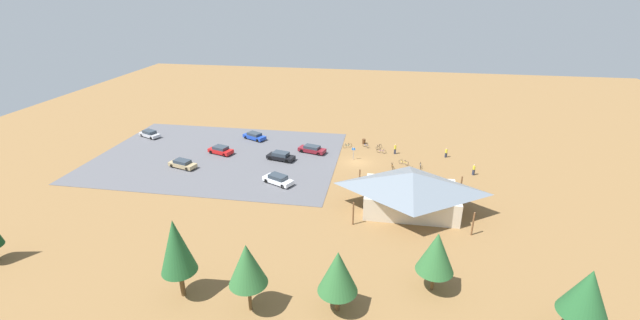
% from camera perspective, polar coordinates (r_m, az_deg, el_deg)
% --- Properties ---
extents(ground, '(160.00, 160.00, 0.00)m').
position_cam_1_polar(ground, '(68.52, 5.14, -0.32)').
color(ground, olive).
rests_on(ground, ground).
extents(parking_lot_asphalt, '(40.41, 29.12, 0.05)m').
position_cam_1_polar(parking_lot_asphalt, '(72.79, -13.71, 0.54)').
color(parking_lot_asphalt, '#56565B').
rests_on(parking_lot_asphalt, ground).
extents(bike_pavilion, '(14.25, 10.15, 5.25)m').
position_cam_1_polar(bike_pavilion, '(54.25, 12.41, -3.92)').
color(bike_pavilion, beige).
rests_on(bike_pavilion, ground).
extents(trash_bin, '(0.60, 0.60, 0.90)m').
position_cam_1_polar(trash_bin, '(76.56, 6.03, 2.56)').
color(trash_bin, brown).
rests_on(trash_bin, ground).
extents(lot_sign, '(0.56, 0.08, 2.20)m').
position_cam_1_polar(lot_sign, '(68.99, 4.61, 1.13)').
color(lot_sign, '#99999E').
rests_on(lot_sign, ground).
extents(pine_center, '(3.27, 3.27, 8.16)m').
position_cam_1_polar(pine_center, '(39.95, -19.12, -11.12)').
color(pine_center, brown).
rests_on(pine_center, ground).
extents(pine_west, '(3.56, 3.56, 6.21)m').
position_cam_1_polar(pine_west, '(37.08, 2.46, -15.06)').
color(pine_west, brown).
rests_on(pine_west, ground).
extents(pine_midwest, '(3.54, 3.54, 6.27)m').
position_cam_1_polar(pine_midwest, '(40.66, 15.67, -12.08)').
color(pine_midwest, brown).
rests_on(pine_midwest, ground).
extents(pine_far_east, '(3.78, 3.78, 6.80)m').
position_cam_1_polar(pine_far_east, '(40.15, 32.77, -15.02)').
color(pine_far_east, brown).
rests_on(pine_far_east, ground).
extents(pine_east, '(3.42, 3.42, 6.92)m').
position_cam_1_polar(pine_east, '(37.13, -9.97, -13.93)').
color(pine_east, brown).
rests_on(pine_east, ground).
extents(bicycle_orange_lone_east, '(0.48, 1.81, 0.87)m').
position_cam_1_polar(bicycle_orange_lone_east, '(66.78, 9.88, -0.86)').
color(bicycle_orange_lone_east, black).
rests_on(bicycle_orange_lone_east, ground).
extents(bicycle_purple_by_bin, '(1.64, 0.48, 0.83)m').
position_cam_1_polar(bicycle_purple_by_bin, '(72.59, 8.43, 1.20)').
color(bicycle_purple_by_bin, black).
rests_on(bicycle_purple_by_bin, ground).
extents(bicycle_blue_edge_north, '(1.25, 1.08, 0.76)m').
position_cam_1_polar(bicycle_blue_edge_north, '(74.87, 6.32, 1.98)').
color(bicycle_blue_edge_north, black).
rests_on(bicycle_blue_edge_north, ground).
extents(bicycle_yellow_front_row, '(1.57, 0.88, 0.80)m').
position_cam_1_polar(bicycle_yellow_front_row, '(68.57, 11.41, -0.35)').
color(bicycle_yellow_front_row, black).
rests_on(bicycle_yellow_front_row, ground).
extents(bicycle_silver_near_sign, '(1.66, 0.48, 0.86)m').
position_cam_1_polar(bicycle_silver_near_sign, '(66.09, 12.23, -1.33)').
color(bicycle_silver_near_sign, black).
rests_on(bicycle_silver_near_sign, ground).
extents(bicycle_white_mid_cluster, '(0.48, 1.78, 0.88)m').
position_cam_1_polar(bicycle_white_mid_cluster, '(67.99, 13.59, -0.74)').
color(bicycle_white_mid_cluster, black).
rests_on(bicycle_white_mid_cluster, ground).
extents(bicycle_teal_lone_west, '(1.44, 0.94, 0.82)m').
position_cam_1_polar(bicycle_teal_lone_west, '(74.46, 3.82, 1.97)').
color(bicycle_teal_lone_west, black).
rests_on(bicycle_teal_lone_west, ground).
extents(bicycle_black_back_row, '(0.97, 1.44, 0.83)m').
position_cam_1_polar(bicycle_black_back_row, '(74.49, 8.07, 1.80)').
color(bicycle_black_back_row, black).
rests_on(bicycle_black_back_row, ground).
extents(car_red_second_row, '(4.62, 3.13, 1.34)m').
position_cam_1_polar(car_red_second_row, '(73.38, -13.46, 1.34)').
color(car_red_second_row, red).
rests_on(car_red_second_row, parking_lot_asphalt).
extents(car_silver_mid_lot, '(4.60, 3.30, 1.34)m').
position_cam_1_polar(car_silver_mid_lot, '(85.61, -22.31, 3.34)').
color(car_silver_mid_lot, '#BCBCC1').
rests_on(car_silver_mid_lot, parking_lot_asphalt).
extents(car_black_end_stall, '(4.87, 2.89, 1.37)m').
position_cam_1_polar(car_black_end_stall, '(69.13, -5.39, 0.54)').
color(car_black_end_stall, black).
rests_on(car_black_end_stall, parking_lot_asphalt).
extents(car_white_by_curb, '(4.93, 3.63, 1.39)m').
position_cam_1_polar(car_white_by_curb, '(60.97, -5.79, -2.66)').
color(car_white_by_curb, white).
rests_on(car_white_by_curb, parking_lot_asphalt).
extents(car_tan_back_corner, '(4.83, 2.92, 1.31)m').
position_cam_1_polar(car_tan_back_corner, '(69.44, -18.32, -0.50)').
color(car_tan_back_corner, tan).
rests_on(car_tan_back_corner, parking_lot_asphalt).
extents(car_maroon_near_entry, '(5.02, 2.94, 1.28)m').
position_cam_1_polar(car_maroon_near_entry, '(71.83, -1.10, 1.50)').
color(car_maroon_near_entry, maroon).
rests_on(car_maroon_near_entry, parking_lot_asphalt).
extents(car_blue_aisle_side, '(4.78, 3.56, 1.31)m').
position_cam_1_polar(car_blue_aisle_side, '(79.05, -8.98, 3.27)').
color(car_blue_aisle_side, '#1E42B2').
rests_on(car_blue_aisle_side, parking_lot_asphalt).
extents(visitor_by_pavilion, '(0.40, 0.37, 1.69)m').
position_cam_1_polar(visitor_by_pavilion, '(73.05, 16.91, 1.00)').
color(visitor_by_pavilion, '#2D3347').
rests_on(visitor_by_pavilion, ground).
extents(visitor_near_lot, '(0.38, 0.40, 1.75)m').
position_cam_1_polar(visitor_near_lot, '(67.60, 20.34, -1.23)').
color(visitor_near_lot, '#2D3347').
rests_on(visitor_near_lot, ground).
extents(visitor_at_bikes, '(0.36, 0.36, 1.79)m').
position_cam_1_polar(visitor_at_bikes, '(72.48, 10.26, 1.53)').
color(visitor_at_bikes, '#2D3347').
rests_on(visitor_at_bikes, ground).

